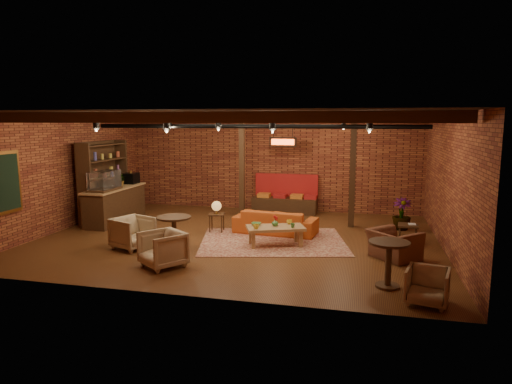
% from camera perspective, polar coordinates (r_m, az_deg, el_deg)
% --- Properties ---
extents(floor, '(10.00, 10.00, 0.00)m').
position_cam_1_polar(floor, '(11.89, -2.24, -5.78)').
color(floor, '#3E1D0F').
rests_on(floor, ground).
extents(ceiling, '(10.00, 8.00, 0.02)m').
position_cam_1_polar(ceiling, '(11.50, -2.34, 9.84)').
color(ceiling, black).
rests_on(ceiling, wall_back).
extents(wall_back, '(10.00, 0.02, 3.20)m').
position_cam_1_polar(wall_back, '(15.45, 1.76, 3.67)').
color(wall_back, maroon).
rests_on(wall_back, ground).
extents(wall_front, '(10.00, 0.02, 3.20)m').
position_cam_1_polar(wall_front, '(7.86, -10.25, -1.61)').
color(wall_front, maroon).
rests_on(wall_front, ground).
extents(wall_left, '(0.02, 8.00, 3.20)m').
position_cam_1_polar(wall_left, '(13.80, -22.71, 2.35)').
color(wall_left, maroon).
rests_on(wall_left, ground).
extents(wall_right, '(0.02, 8.00, 3.20)m').
position_cam_1_polar(wall_right, '(11.31, 22.90, 1.03)').
color(wall_right, maroon).
rests_on(wall_right, ground).
extents(ceiling_beams, '(9.80, 6.40, 0.22)m').
position_cam_1_polar(ceiling_beams, '(11.50, -2.34, 9.24)').
color(ceiling_beams, black).
rests_on(ceiling_beams, ceiling).
extents(ceiling_pipe, '(9.60, 0.12, 0.12)m').
position_cam_1_polar(ceiling_pipe, '(13.05, -0.39, 8.20)').
color(ceiling_pipe, black).
rests_on(ceiling_pipe, ceiling).
extents(post_left, '(0.16, 0.16, 3.20)m').
position_cam_1_polar(post_left, '(14.23, -1.77, 3.22)').
color(post_left, black).
rests_on(post_left, ground).
extents(post_right, '(0.16, 0.16, 3.20)m').
position_cam_1_polar(post_right, '(13.14, 11.99, 2.55)').
color(post_right, black).
rests_on(post_right, ground).
extents(service_counter, '(0.80, 2.50, 1.60)m').
position_cam_1_polar(service_counter, '(14.24, -17.22, -0.43)').
color(service_counter, black).
rests_on(service_counter, ground).
extents(plant_counter, '(0.35, 0.39, 0.30)m').
position_cam_1_polar(plant_counter, '(14.30, -16.55, 1.34)').
color(plant_counter, '#337F33').
rests_on(plant_counter, service_counter).
extents(shelving_hutch, '(0.52, 2.00, 2.40)m').
position_cam_1_polar(shelving_hutch, '(14.47, -18.45, 1.26)').
color(shelving_hutch, black).
rests_on(shelving_hutch, ground).
extents(chalkboard_menu, '(0.08, 0.96, 1.46)m').
position_cam_1_polar(chalkboard_menu, '(11.99, -28.89, 1.03)').
color(chalkboard_menu, black).
rests_on(chalkboard_menu, wall_left).
extents(banquette, '(2.10, 0.70, 1.00)m').
position_cam_1_polar(banquette, '(15.04, 3.62, -0.71)').
color(banquette, '#A81C1C').
rests_on(banquette, ground).
extents(service_sign, '(0.86, 0.06, 0.30)m').
position_cam_1_polar(service_sign, '(14.40, 3.39, 6.27)').
color(service_sign, '#E34B16').
rests_on(service_sign, ceiling).
extents(ceiling_spotlights, '(6.40, 4.40, 0.28)m').
position_cam_1_polar(ceiling_spotlights, '(11.50, -2.33, 8.14)').
color(ceiling_spotlights, black).
rests_on(ceiling_spotlights, ceiling).
extents(rug, '(4.11, 3.49, 0.01)m').
position_cam_1_polar(rug, '(11.57, 2.13, -6.16)').
color(rug, maroon).
rests_on(rug, floor).
extents(sofa, '(2.29, 1.12, 0.64)m').
position_cam_1_polar(sofa, '(12.31, 2.45, -3.72)').
color(sofa, '#AF4818').
rests_on(sofa, floor).
extents(coffee_table, '(1.54, 1.14, 0.73)m').
position_cam_1_polar(coffee_table, '(11.10, 2.37, -4.60)').
color(coffee_table, '#9A7848').
rests_on(coffee_table, floor).
extents(side_table_lamp, '(0.46, 0.46, 0.85)m').
position_cam_1_polar(side_table_lamp, '(12.47, -4.96, -2.06)').
color(side_table_lamp, black).
rests_on(side_table_lamp, floor).
extents(round_table_left, '(0.80, 0.80, 0.83)m').
position_cam_1_polar(round_table_left, '(10.74, -10.20, -4.43)').
color(round_table_left, black).
rests_on(round_table_left, floor).
extents(armchair_a, '(1.01, 1.04, 0.83)m').
position_cam_1_polar(armchair_a, '(11.25, -15.16, -4.75)').
color(armchair_a, beige).
rests_on(armchair_a, floor).
extents(armchair_b, '(1.09, 1.08, 0.82)m').
position_cam_1_polar(armchair_b, '(9.72, -11.60, -6.80)').
color(armchair_b, beige).
rests_on(armchair_b, floor).
extents(armchair_right, '(1.14, 1.15, 0.86)m').
position_cam_1_polar(armchair_right, '(10.50, 16.89, -5.73)').
color(armchair_right, brown).
rests_on(armchair_right, floor).
extents(side_table_book, '(0.51, 0.51, 0.55)m').
position_cam_1_polar(side_table_book, '(11.67, 18.49, -4.06)').
color(side_table_book, black).
rests_on(side_table_book, floor).
extents(round_table_right, '(0.74, 0.74, 0.86)m').
position_cam_1_polar(round_table_right, '(8.68, 16.26, -7.77)').
color(round_table_right, black).
rests_on(round_table_right, floor).
extents(armchair_far, '(0.78, 0.75, 0.68)m').
position_cam_1_polar(armchair_far, '(8.19, 20.63, -10.76)').
color(armchair_far, beige).
rests_on(armchair_far, floor).
extents(plant_tall, '(1.50, 1.50, 2.67)m').
position_cam_1_polar(plant_tall, '(13.17, 17.93, 1.16)').
color(plant_tall, '#4C7F4C').
rests_on(plant_tall, floor).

